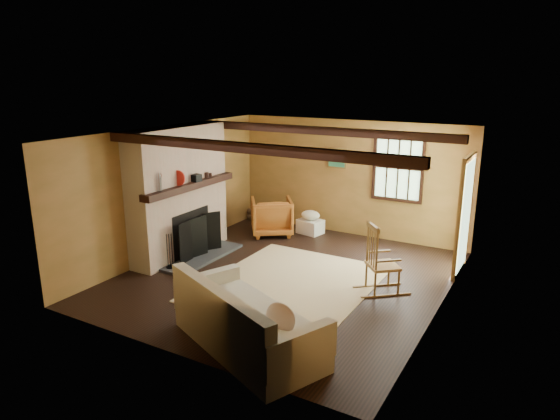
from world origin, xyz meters
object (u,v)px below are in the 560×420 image
Objects in this scene: rocking_chair at (380,263)px; sofa at (244,326)px; fireplace at (180,197)px; laundry_basket at (310,226)px; armchair at (272,216)px.

rocking_chair is 0.47× the size of sofa.
laundry_basket is at bearing 57.00° from fireplace.
armchair is (0.83, 1.89, -0.71)m from fireplace.
armchair is at bearing 140.04° from sofa.
fireplace is 2.95m from laundry_basket.
laundry_basket is at bearing 6.19° from rocking_chair.
sofa is at bearing 119.31° from rocking_chair.
laundry_basket is (-2.26, 2.12, -0.32)m from rocking_chair.
sofa is at bearing -73.36° from laundry_basket.
armchair is at bearing 66.15° from fireplace.
rocking_chair reaches higher than armchair.
rocking_chair is 1.31× the size of armchair.
sofa is (-0.89, -2.45, -0.16)m from rocking_chair.
fireplace reaches higher than armchair.
fireplace is 4.80× the size of laundry_basket.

